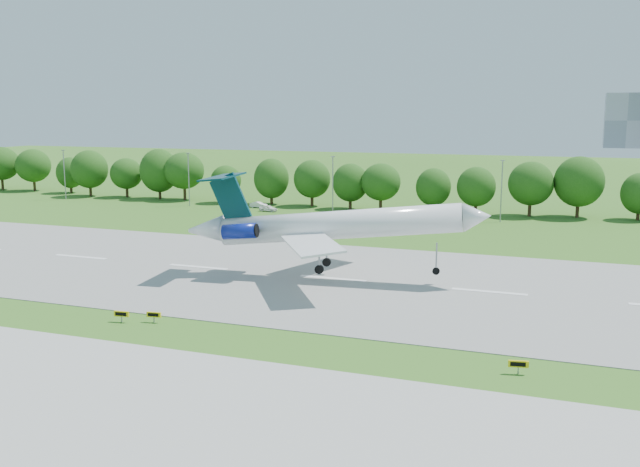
{
  "coord_description": "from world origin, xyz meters",
  "views": [
    {
      "loc": [
        29.78,
        -60.39,
        21.63
      ],
      "look_at": [
        0.78,
        18.0,
        7.2
      ],
      "focal_mm": 40.0,
      "sensor_mm": 36.0,
      "label": 1
    }
  ],
  "objects_px": {
    "airliner": "(324,225)",
    "service_vehicle_b": "(268,208)",
    "service_vehicle_a": "(259,205)",
    "taxi_sign_left": "(154,315)"
  },
  "relations": [
    {
      "from": "airliner",
      "to": "service_vehicle_b",
      "type": "height_order",
      "value": "airliner"
    },
    {
      "from": "airliner",
      "to": "service_vehicle_b",
      "type": "xyz_separation_m",
      "value": [
        -32.93,
        55.06,
        -6.47
      ]
    },
    {
      "from": "airliner",
      "to": "taxi_sign_left",
      "type": "bearing_deg",
      "value": -119.77
    },
    {
      "from": "airliner",
      "to": "service_vehicle_b",
      "type": "relative_size",
      "value": 9.88
    },
    {
      "from": "taxi_sign_left",
      "to": "airliner",
      "type": "bearing_deg",
      "value": 59.82
    },
    {
      "from": "service_vehicle_b",
      "to": "airliner",
      "type": "bearing_deg",
      "value": -141.98
    },
    {
      "from": "service_vehicle_a",
      "to": "taxi_sign_left",
      "type": "bearing_deg",
      "value": -156.45
    },
    {
      "from": "service_vehicle_b",
      "to": "service_vehicle_a",
      "type": "bearing_deg",
      "value": 51.05
    },
    {
      "from": "taxi_sign_left",
      "to": "service_vehicle_b",
      "type": "height_order",
      "value": "service_vehicle_b"
    },
    {
      "from": "taxi_sign_left",
      "to": "service_vehicle_b",
      "type": "relative_size",
      "value": 0.39
    }
  ]
}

